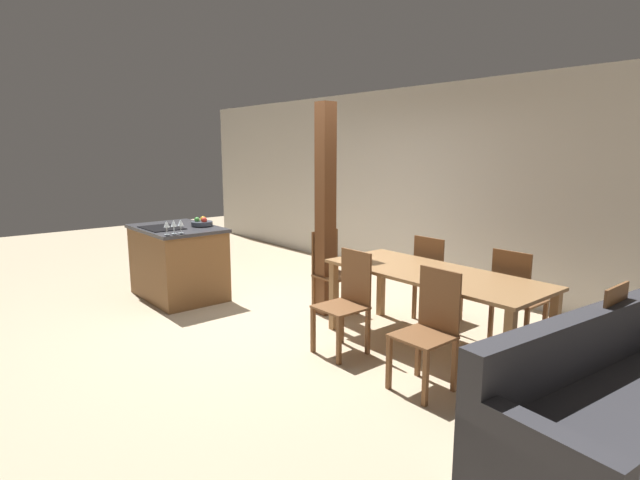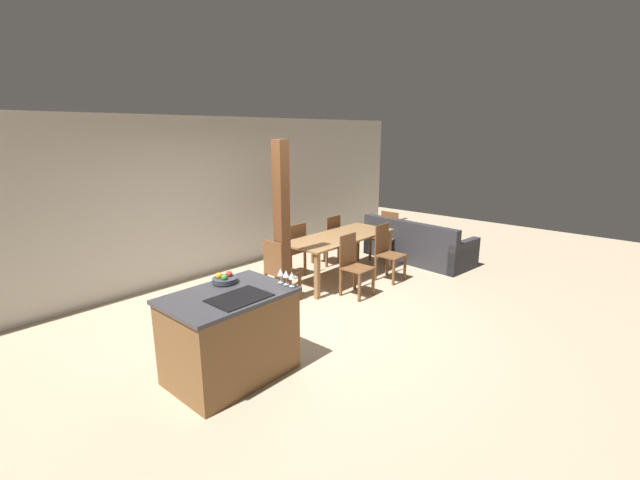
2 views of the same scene
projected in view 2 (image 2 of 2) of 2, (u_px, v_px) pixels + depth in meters
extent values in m
plane|color=tan|center=(302.00, 319.00, 5.76)|extent=(16.00, 16.00, 0.00)
cube|color=beige|center=(188.00, 200.00, 7.10)|extent=(11.20, 0.08, 2.70)
cube|color=brown|center=(230.00, 337.00, 4.34)|extent=(1.20, 0.81, 0.86)
cube|color=#38383D|center=(228.00, 295.00, 4.22)|extent=(1.24, 0.85, 0.04)
cube|color=black|center=(239.00, 298.00, 4.10)|extent=(0.56, 0.40, 0.01)
cylinder|color=#383D47|center=(225.00, 280.00, 4.50)|extent=(0.26, 0.26, 0.05)
sphere|color=red|center=(229.00, 274.00, 4.53)|extent=(0.07, 0.07, 0.07)
sphere|color=gold|center=(219.00, 276.00, 4.48)|extent=(0.07, 0.07, 0.07)
sphere|color=#3D8E38|center=(224.00, 278.00, 4.43)|extent=(0.07, 0.07, 0.07)
cylinder|color=silver|center=(292.00, 286.00, 4.38)|extent=(0.06, 0.06, 0.00)
cylinder|color=silver|center=(292.00, 282.00, 4.37)|extent=(0.01, 0.01, 0.08)
cone|color=silver|center=(292.00, 275.00, 4.35)|extent=(0.07, 0.07, 0.07)
cylinder|color=silver|center=(286.00, 284.00, 4.44)|extent=(0.06, 0.06, 0.00)
cylinder|color=silver|center=(286.00, 281.00, 4.43)|extent=(0.01, 0.01, 0.08)
cone|color=silver|center=(286.00, 273.00, 4.41)|extent=(0.07, 0.07, 0.07)
cylinder|color=silver|center=(281.00, 282.00, 4.49)|extent=(0.06, 0.06, 0.00)
cylinder|color=silver|center=(281.00, 279.00, 4.48)|extent=(0.01, 0.01, 0.08)
cone|color=silver|center=(281.00, 272.00, 4.46)|extent=(0.07, 0.07, 0.07)
cube|color=olive|center=(340.00, 237.00, 7.21)|extent=(2.08, 0.84, 0.03)
cube|color=olive|center=(317.00, 276.00, 6.37)|extent=(0.07, 0.07, 0.71)
cube|color=olive|center=(389.00, 250.00, 7.78)|extent=(0.07, 0.07, 0.71)
cube|color=olive|center=(284.00, 266.00, 6.83)|extent=(0.07, 0.07, 0.71)
cube|color=olive|center=(357.00, 243.00, 8.24)|extent=(0.07, 0.07, 0.71)
cube|color=brown|center=(357.00, 268.00, 6.48)|extent=(0.40, 0.40, 0.02)
cube|color=brown|center=(348.00, 250.00, 6.54)|extent=(0.38, 0.02, 0.49)
cube|color=brown|center=(359.00, 288.00, 6.29)|extent=(0.04, 0.04, 0.43)
cube|color=brown|center=(373.00, 282.00, 6.55)|extent=(0.04, 0.04, 0.43)
cube|color=brown|center=(341.00, 282.00, 6.52)|extent=(0.04, 0.04, 0.43)
cube|color=brown|center=(355.00, 277.00, 6.78)|extent=(0.04, 0.04, 0.43)
cube|color=brown|center=(391.00, 255.00, 7.15)|extent=(0.40, 0.40, 0.02)
cube|color=brown|center=(382.00, 239.00, 7.21)|extent=(0.38, 0.02, 0.49)
cube|color=brown|center=(394.00, 273.00, 6.97)|extent=(0.04, 0.04, 0.43)
cube|color=brown|center=(405.00, 268.00, 7.22)|extent=(0.04, 0.04, 0.43)
cube|color=brown|center=(376.00, 268.00, 7.20)|extent=(0.04, 0.04, 0.43)
cube|color=brown|center=(387.00, 263.00, 7.45)|extent=(0.04, 0.04, 0.43)
cube|color=brown|center=(290.00, 251.00, 7.41)|extent=(0.40, 0.40, 0.02)
cube|color=brown|center=(298.00, 238.00, 7.22)|extent=(0.38, 0.02, 0.49)
cube|color=brown|center=(291.00, 259.00, 7.70)|extent=(0.04, 0.04, 0.43)
cube|color=brown|center=(276.00, 264.00, 7.45)|extent=(0.04, 0.04, 0.43)
cube|color=brown|center=(305.00, 263.00, 7.48)|extent=(0.04, 0.04, 0.43)
cube|color=brown|center=(291.00, 268.00, 7.22)|extent=(0.04, 0.04, 0.43)
cube|color=brown|center=(326.00, 241.00, 8.08)|extent=(0.40, 0.40, 0.02)
cube|color=brown|center=(333.00, 229.00, 7.90)|extent=(0.38, 0.02, 0.49)
cube|color=brown|center=(325.00, 249.00, 8.38)|extent=(0.04, 0.04, 0.43)
cube|color=brown|center=(313.00, 252.00, 8.12)|extent=(0.04, 0.04, 0.43)
cube|color=brown|center=(339.00, 252.00, 8.15)|extent=(0.04, 0.04, 0.43)
cube|color=brown|center=(327.00, 256.00, 7.90)|extent=(0.04, 0.04, 0.43)
cube|color=brown|center=(283.00, 272.00, 6.31)|extent=(0.40, 0.40, 0.02)
cube|color=brown|center=(273.00, 258.00, 6.11)|extent=(0.02, 0.38, 0.49)
cube|color=brown|center=(300.00, 286.00, 6.38)|extent=(0.04, 0.04, 0.43)
cube|color=brown|center=(283.00, 280.00, 6.61)|extent=(0.04, 0.04, 0.43)
cube|color=brown|center=(283.00, 292.00, 6.12)|extent=(0.04, 0.04, 0.43)
cube|color=brown|center=(266.00, 286.00, 6.35)|extent=(0.04, 0.04, 0.43)
cube|color=brown|center=(383.00, 239.00, 8.25)|extent=(0.40, 0.40, 0.02)
cube|color=brown|center=(389.00, 224.00, 8.32)|extent=(0.02, 0.38, 0.49)
cube|color=brown|center=(370.00, 250.00, 8.29)|extent=(0.04, 0.04, 0.43)
cube|color=brown|center=(386.00, 253.00, 8.06)|extent=(0.04, 0.04, 0.43)
cube|color=brown|center=(380.00, 246.00, 8.55)|extent=(0.04, 0.04, 0.43)
cube|color=brown|center=(396.00, 250.00, 8.32)|extent=(0.04, 0.04, 0.43)
cube|color=#2D2D33|center=(418.00, 249.00, 8.34)|extent=(1.07, 2.16, 0.43)
cube|color=#2D2D33|center=(408.00, 232.00, 8.01)|extent=(0.37, 2.08, 0.39)
cube|color=#2D2D33|center=(464.00, 256.00, 7.63)|extent=(0.87, 0.23, 0.57)
cube|color=#2D2D33|center=(380.00, 237.00, 9.02)|extent=(0.87, 0.23, 0.57)
cube|color=brown|center=(282.00, 225.00, 6.01)|extent=(0.17, 0.17, 2.35)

